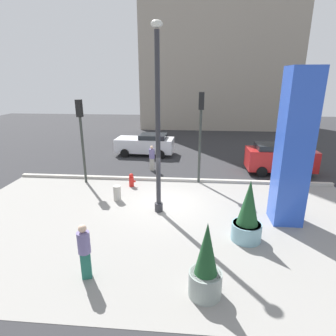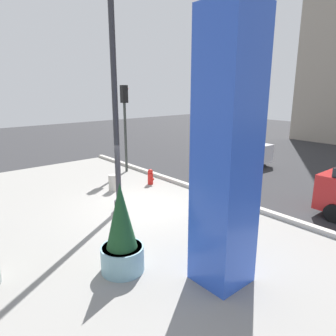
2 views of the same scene
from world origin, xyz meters
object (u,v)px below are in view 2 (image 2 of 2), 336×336
(art_pillar_blue, at_px, (226,156))
(traffic_light_corner, at_px, (125,114))
(pedestrian_crossing, at_px, (204,160))
(potted_plant_by_pillar, at_px, (122,235))
(lamp_post, at_px, (115,109))
(concrete_bollard, at_px, (113,183))
(car_curb_west, at_px, (235,149))
(traffic_light_far_side, at_px, (227,118))
(fire_hydrant, at_px, (150,177))

(art_pillar_blue, relative_size, traffic_light_corner, 1.32)
(traffic_light_corner, xyz_separation_m, pedestrian_crossing, (3.46, 2.48, -2.22))
(potted_plant_by_pillar, distance_m, traffic_light_corner, 9.86)
(art_pillar_blue, relative_size, potted_plant_by_pillar, 2.62)
(lamp_post, xyz_separation_m, traffic_light_corner, (-4.58, 3.29, -0.64))
(art_pillar_blue, bearing_deg, traffic_light_corner, 159.39)
(traffic_light_corner, bearing_deg, art_pillar_blue, -20.61)
(lamp_post, height_order, concrete_bollard, lamp_post)
(lamp_post, relative_size, traffic_light_corner, 1.67)
(car_curb_west, bearing_deg, art_pillar_blue, -53.47)
(traffic_light_far_side, bearing_deg, pedestrian_crossing, 146.71)
(car_curb_west, bearing_deg, fire_hydrant, -87.49)
(fire_hydrant, relative_size, traffic_light_corner, 0.16)
(fire_hydrant, height_order, car_curb_west, car_curb_west)
(fire_hydrant, relative_size, concrete_bollard, 1.00)
(potted_plant_by_pillar, distance_m, concrete_bollard, 6.37)
(potted_plant_by_pillar, height_order, traffic_light_corner, traffic_light_corner)
(fire_hydrant, bearing_deg, potted_plant_by_pillar, -42.71)
(car_curb_west, distance_m, pedestrian_crossing, 3.98)
(lamp_post, relative_size, car_curb_west, 1.72)
(lamp_post, distance_m, traffic_light_corner, 5.67)
(lamp_post, relative_size, potted_plant_by_pillar, 3.31)
(traffic_light_far_side, bearing_deg, car_curb_west, 124.52)
(traffic_light_far_side, height_order, traffic_light_corner, traffic_light_far_side)
(concrete_bollard, bearing_deg, pedestrian_crossing, 77.91)
(traffic_light_far_side, relative_size, traffic_light_corner, 1.08)
(car_curb_west, xyz_separation_m, pedestrian_crossing, (1.02, -3.84, 0.06))
(traffic_light_corner, bearing_deg, car_curb_west, 68.88)
(art_pillar_blue, bearing_deg, lamp_post, 175.41)
(car_curb_west, bearing_deg, potted_plant_by_pillar, -64.34)
(lamp_post, distance_m, concrete_bollard, 4.12)
(art_pillar_blue, distance_m, traffic_light_far_side, 5.49)
(potted_plant_by_pillar, xyz_separation_m, car_curb_west, (-5.59, 11.63, -0.13))
(art_pillar_blue, relative_size, pedestrian_crossing, 3.73)
(lamp_post, relative_size, traffic_light_far_side, 1.54)
(fire_hydrant, xyz_separation_m, car_curb_west, (-0.30, 6.75, 0.47))
(concrete_bollard, xyz_separation_m, car_curb_west, (0.00, 8.63, 0.47))
(fire_hydrant, relative_size, pedestrian_crossing, 0.46)
(lamp_post, bearing_deg, fire_hydrant, 122.76)
(pedestrian_crossing, bearing_deg, traffic_light_far_side, -33.29)
(lamp_post, height_order, fire_hydrant, lamp_post)
(concrete_bollard, bearing_deg, potted_plant_by_pillar, -28.24)
(lamp_post, distance_m, car_curb_west, 10.26)
(lamp_post, height_order, potted_plant_by_pillar, lamp_post)
(art_pillar_blue, height_order, pedestrian_crossing, art_pillar_blue)
(art_pillar_blue, distance_m, car_curb_west, 12.68)
(concrete_bollard, height_order, traffic_light_corner, traffic_light_corner)
(potted_plant_by_pillar, height_order, fire_hydrant, potted_plant_by_pillar)
(potted_plant_by_pillar, distance_m, fire_hydrant, 7.23)
(lamp_post, bearing_deg, potted_plant_by_pillar, -30.40)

